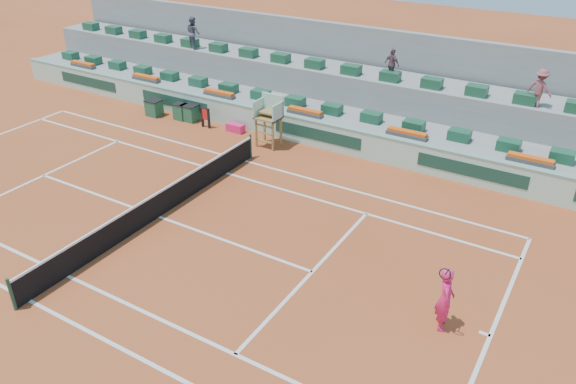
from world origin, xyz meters
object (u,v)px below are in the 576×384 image
Objects in this scene: player_bag at (235,128)px; drink_cooler_a at (190,113)px; umpire_chair at (269,114)px; tennis_player at (445,298)px.

drink_cooler_a reaches higher than player_bag.
umpire_chair reaches higher than tennis_player.
umpire_chair is 1.05× the size of tennis_player.
player_bag is at bearing -0.07° from drink_cooler_a.
player_bag is at bearing 147.31° from tennis_player.
player_bag is 0.40× the size of tennis_player.
tennis_player is at bearing -36.38° from umpire_chair.
drink_cooler_a is at bearing 152.25° from tennis_player.
umpire_chair is (2.32, -0.48, 1.34)m from player_bag.
drink_cooler_a is (-2.85, 0.00, 0.22)m from player_bag.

